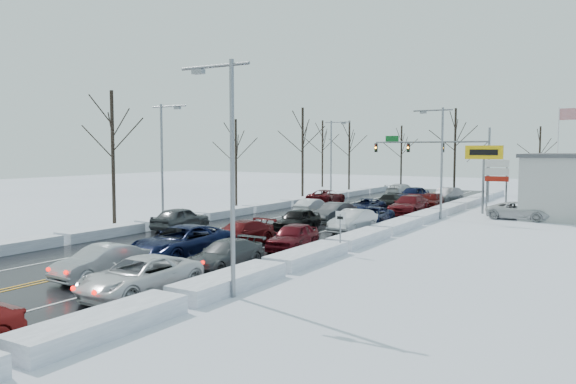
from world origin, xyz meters
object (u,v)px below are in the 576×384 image
Objects in this scene: traffic_signal_mast at (442,151)px; oncoming_car_0 at (313,215)px; tires_plus_sign at (484,157)px; flagpole at (560,147)px.

oncoming_car_0 is (-5.34, -20.59, -5.48)m from traffic_signal_mast.
flagpole reaches higher than tires_plus_sign.
tires_plus_sign is (7.05, -12.00, -0.49)m from traffic_signal_mast.
traffic_signal_mast reaches higher than oncoming_car_0.
oncoming_car_0 is (-12.40, -8.59, -4.99)m from tires_plus_sign.
oncoming_car_0 is (-17.07, -22.60, -5.93)m from flagpole.
tires_plus_sign is at bearing -145.14° from oncoming_car_0.
tires_plus_sign is 1.41× the size of oncoming_car_0.
flagpole is at bearing 71.56° from tires_plus_sign.
traffic_signal_mast is 3.12× the size of oncoming_car_0.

